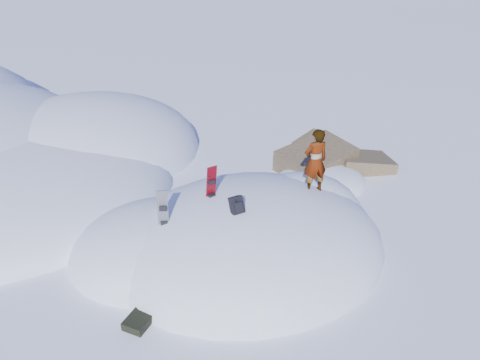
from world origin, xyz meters
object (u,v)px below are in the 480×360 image
object	(u,v)px
snowboard_dark	(163,217)
backpack	(237,205)
person	(315,161)
snowboard_red	(211,190)

from	to	relation	value
snowboard_dark	backpack	size ratio (longest dim) A/B	2.78
person	snowboard_red	bearing A→B (deg)	-5.33
snowboard_red	backpack	distance (m)	1.01
snowboard_dark	backpack	xyz separation A→B (m)	(1.61, -0.51, 0.28)
snowboard_red	backpack	xyz separation A→B (m)	(0.34, -0.95, 0.05)
backpack	person	xyz separation A→B (m)	(2.32, 0.71, 0.42)
snowboard_red	snowboard_dark	size ratio (longest dim) A/B	1.03
snowboard_dark	person	xyz separation A→B (m)	(3.93, 0.20, 0.70)
snowboard_red	snowboard_dark	bearing A→B (deg)	-175.01
backpack	person	bearing A→B (deg)	7.33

